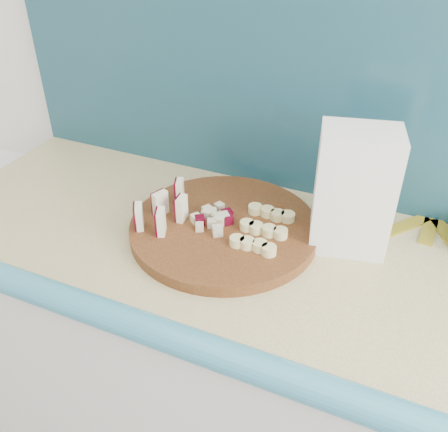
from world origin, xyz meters
The scene contains 9 objects.
kitchen_counter centered at (0.10, 1.50, 0.46)m, with size 2.20×0.63×0.91m.
backsplash centered at (0.10, 1.79, 1.16)m, with size 2.20×0.02×0.50m, color teal.
cutting_board centered at (-0.30, 1.53, 0.92)m, with size 0.43×0.43×0.03m, color #42210E.
apple_wedges centered at (-0.43, 1.49, 0.97)m, with size 0.09×0.17×0.06m.
apple_chunks centered at (-0.33, 1.53, 0.95)m, with size 0.07×0.07×0.02m.
banana_slices centered at (-0.21, 1.53, 0.95)m, with size 0.11×0.16×0.02m.
flour_bag centered at (-0.03, 1.60, 1.05)m, with size 0.16×0.11×0.28m, color white.
canister centered at (-0.05, 1.65, 0.98)m, with size 0.08×0.08×0.14m.
banana_peel centered at (0.13, 1.72, 0.91)m, with size 0.20×0.17×0.01m.
Camera 1 is at (0.08, 0.68, 1.60)m, focal length 40.00 mm.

